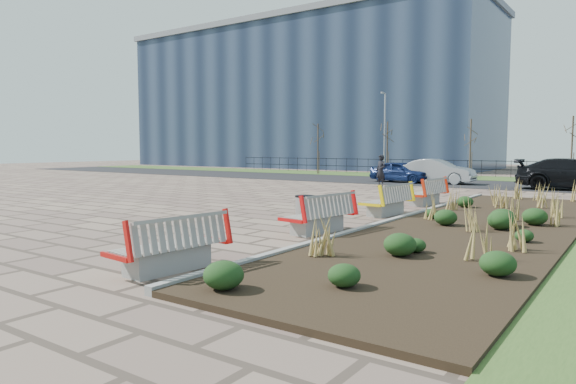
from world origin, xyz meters
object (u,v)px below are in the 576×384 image
Objects in this scene: bench_a at (168,243)px; car_black at (574,174)px; litter_bin at (305,212)px; pedestrian at (381,171)px; car_silver at (437,171)px; bench_d at (425,192)px; lamp_west at (385,135)px; car_blue at (401,172)px; bench_b at (317,213)px; bench_c at (386,199)px.

car_black is at bearing 86.59° from bench_a.
bench_a is at bearing 165.06° from car_black.
car_black reaches higher than bench_a.
litter_bin is at bearing 159.99° from car_black.
bench_a reaches higher than litter_bin.
pedestrian reaches higher than car_silver.
bench_d is 8.90m from pedestrian.
car_blue is at bearing -56.24° from lamp_west.
bench_b is at bearing -157.04° from car_blue.
lamp_west is (-9.00, 16.19, 2.54)m from bench_d.
car_blue is 0.87× the size of car_silver.
car_black is at bearing 74.19° from bench_d.
car_blue is at bearing 117.45° from pedestrian.
lamp_west reaches higher than bench_d.
bench_d is at bearing -165.18° from car_silver.
bench_d is at bearing 94.31° from bench_c.
lamp_west is at bearing 60.72° from car_black.
bench_b is 19.29m from car_silver.
car_black reaches higher than bench_b.
litter_bin is 0.14× the size of lamp_west.
bench_b is 2.48× the size of litter_bin.
pedestrian is 0.32× the size of car_black.
pedestrian reaches higher than bench_a.
litter_bin is 15.05m from pedestrian.
car_blue is 2.16m from car_silver.
bench_d is 0.39× the size of car_black.
bench_a is 2.48× the size of litter_bin.
bench_d is at bearing -33.37° from pedestrian.
car_blue reaches higher than litter_bin.
car_blue reaches higher than bench_c.
bench_b is at bearing -69.32° from lamp_west.
bench_a is 24.17m from car_silver.
car_blue is 6.64m from lamp_west.
lamp_west reaches higher than bench_c.
bench_d is at bearing 95.94° from bench_a.
pedestrian is 0.29× the size of lamp_west.
bench_c is 0.55× the size of car_blue.
bench_b is 4.13m from bench_c.
car_black is (7.23, -0.76, 0.07)m from car_silver.
car_blue is at bearing 81.55° from car_black.
car_silver is (-3.42, 11.32, 0.24)m from bench_d.
litter_bin is at bearing -173.70° from car_silver.
car_blue reaches higher than bench_a.
car_blue reaches higher than bench_d.
car_blue is at bearing 109.17° from bench_a.
bench_d is (0.00, 7.66, 0.00)m from bench_b.
bench_d is 2.48× the size of litter_bin.
lamp_west reaches higher than car_blue.
lamp_west reaches higher than bench_b.
car_black reaches higher than car_blue.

